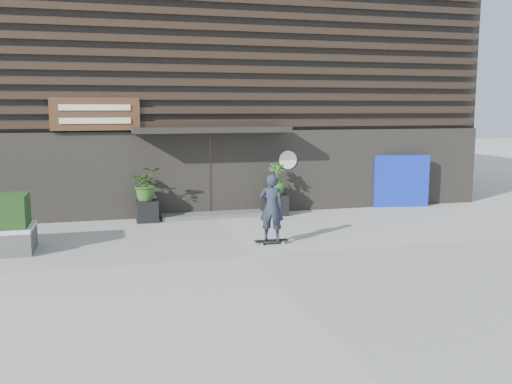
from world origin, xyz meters
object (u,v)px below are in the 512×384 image
object	(u,v)px
planter_pot_left	(147,211)
blue_tarp	(401,181)
skateboarder	(271,208)
planter_pot_right	(276,205)

from	to	relation	value
planter_pot_left	blue_tarp	distance (m)	8.12
skateboarder	planter_pot_left	bearing A→B (deg)	127.22
planter_pot_right	blue_tarp	world-z (taller)	blue_tarp
planter_pot_left	skateboarder	world-z (taller)	skateboarder
planter_pot_right	blue_tarp	bearing A→B (deg)	4.00
planter_pot_left	planter_pot_right	xyz separation A→B (m)	(3.80, 0.00, 0.00)
planter_pot_left	planter_pot_right	bearing A→B (deg)	0.00
planter_pot_right	planter_pot_left	bearing A→B (deg)	180.00
planter_pot_right	blue_tarp	size ratio (longest dim) A/B	0.33
blue_tarp	skateboarder	distance (m)	6.64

